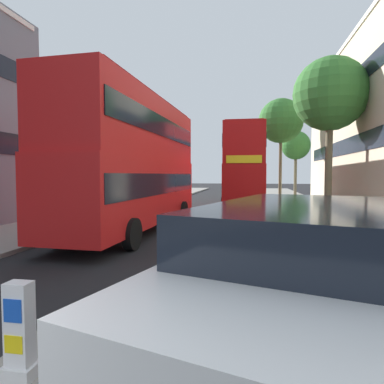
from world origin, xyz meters
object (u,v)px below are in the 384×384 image
Objects in this scene: double_decker_bus_oncoming at (244,166)px; keep_left_bollard at (20,335)px; double_decker_bus_away at (135,160)px; taxi_minivan at (299,310)px.

keep_left_bollard is at bearing -95.62° from double_decker_bus_oncoming.
double_decker_bus_away is (-2.26, 10.10, 2.42)m from keep_left_bollard.
taxi_minivan reaches higher than keep_left_bollard.
double_decker_bus_oncoming is at bearing 92.66° from taxi_minivan.
keep_left_bollard is 3.08m from taxi_minivan.
double_decker_bus_oncoming is at bearing 68.44° from double_decker_bus_away.
keep_left_bollard is at bearing -77.38° from double_decker_bus_away.
keep_left_bollard is 21.31m from double_decker_bus_oncoming.
keep_left_bollard is 10.63m from double_decker_bus_away.
double_decker_bus_oncoming is 2.11× the size of taxi_minivan.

